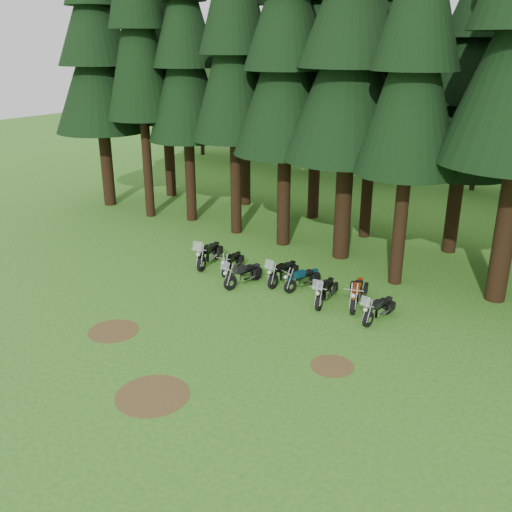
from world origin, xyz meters
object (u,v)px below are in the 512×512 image
object	(u,v)px
motorcycle_4	(303,279)
motorcycle_3	(283,273)
motorcycle_2	(243,275)
motorcycle_6	(357,294)
motorcycle_1	(232,263)
motorcycle_0	(209,255)
motorcycle_7	(378,310)
motorcycle_5	(325,292)

from	to	relation	value
motorcycle_4	motorcycle_3	bearing A→B (deg)	-165.25
motorcycle_2	motorcycle_6	xyz separation A→B (m)	(4.79, 1.01, 0.02)
motorcycle_1	motorcycle_4	distance (m)	3.58
motorcycle_0	motorcycle_6	bearing A→B (deg)	-15.52
motorcycle_3	motorcycle_6	xyz separation A→B (m)	(3.56, -0.16, 0.02)
motorcycle_0	motorcycle_4	world-z (taller)	motorcycle_0
motorcycle_7	motorcycle_0	bearing A→B (deg)	-177.40
motorcycle_0	motorcycle_5	world-z (taller)	motorcycle_0
motorcycle_1	motorcycle_5	size ratio (longest dim) A/B	0.90
motorcycle_1	motorcycle_7	size ratio (longest dim) A/B	0.96
motorcycle_2	motorcycle_7	xyz separation A→B (m)	(6.02, 0.30, -0.03)
motorcycle_4	motorcycle_5	bearing A→B (deg)	-9.72
motorcycle_5	motorcycle_3	bearing A→B (deg)	152.01
motorcycle_3	motorcycle_6	size ratio (longest dim) A/B	0.97
motorcycle_1	motorcycle_7	bearing A→B (deg)	-18.64
motorcycle_3	motorcycle_4	size ratio (longest dim) A/B	1.10
motorcycle_3	motorcycle_5	world-z (taller)	motorcycle_5
motorcycle_0	motorcycle_6	distance (m)	7.47
motorcycle_2	motorcycle_6	size ratio (longest dim) A/B	0.98
motorcycle_0	motorcycle_4	distance (m)	4.94
motorcycle_2	motorcycle_3	distance (m)	1.69
motorcycle_1	motorcycle_7	distance (m)	7.37
motorcycle_0	motorcycle_2	world-z (taller)	motorcycle_0
motorcycle_3	motorcycle_4	world-z (taller)	motorcycle_3
motorcycle_0	motorcycle_2	size ratio (longest dim) A/B	1.09
motorcycle_6	motorcycle_7	world-z (taller)	motorcycle_7
motorcycle_1	motorcycle_3	xyz separation A→B (m)	(2.55, 0.25, 0.05)
motorcycle_2	motorcycle_5	bearing A→B (deg)	17.31
motorcycle_3	motorcycle_7	bearing A→B (deg)	-10.33
motorcycle_0	motorcycle_1	distance (m)	1.36
motorcycle_2	motorcycle_5	xyz separation A→B (m)	(3.66, 0.48, -0.00)
motorcycle_2	motorcycle_4	distance (m)	2.53
motorcycle_5	motorcycle_6	bearing A→B (deg)	12.57
motorcycle_5	motorcycle_7	size ratio (longest dim) A/B	1.07
motorcycle_0	motorcycle_4	xyz separation A→B (m)	(4.93, 0.23, -0.09)
motorcycle_3	motorcycle_7	size ratio (longest dim) A/B	1.06
motorcycle_0	motorcycle_7	xyz separation A→B (m)	(8.70, -0.62, -0.08)
motorcycle_0	motorcycle_1	world-z (taller)	motorcycle_0
motorcycle_3	motorcycle_5	bearing A→B (deg)	-15.76
motorcycle_0	motorcycle_7	world-z (taller)	motorcycle_0
motorcycle_1	motorcycle_5	xyz separation A→B (m)	(4.99, -0.43, 0.05)
motorcycle_3	motorcycle_4	distance (m)	1.02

